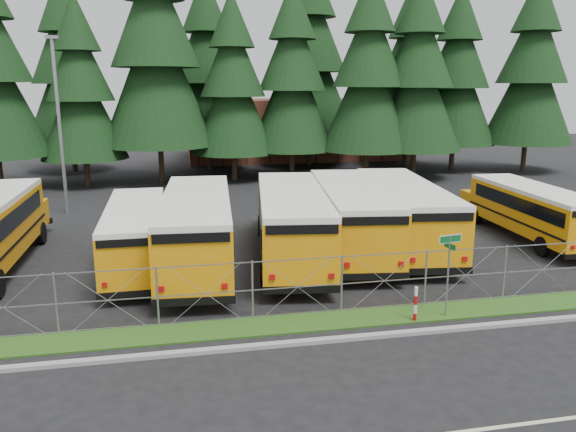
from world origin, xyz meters
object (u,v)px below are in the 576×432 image
(striped_bollard, at_px, (415,305))
(light_standard, at_px, (59,120))
(bus_2, at_px, (137,236))
(street_sign, at_px, (449,258))
(bus_5, at_px, (349,218))
(bus_east, at_px, (529,212))
(bus_4, at_px, (291,224))
(bus_3, at_px, (197,230))
(bus_6, at_px, (402,215))

(striped_bollard, relative_size, light_standard, 0.12)
(striped_bollard, bearing_deg, bus_2, 139.92)
(street_sign, bearing_deg, striped_bollard, -171.63)
(bus_5, height_order, bus_east, bus_5)
(bus_2, bearing_deg, bus_4, -2.53)
(bus_2, height_order, bus_east, bus_2)
(light_standard, bearing_deg, bus_2, -66.84)
(bus_3, relative_size, bus_east, 1.18)
(bus_2, distance_m, bus_east, 18.79)
(striped_bollard, bearing_deg, bus_3, 132.68)
(striped_bollard, bearing_deg, bus_6, 70.57)
(bus_4, bearing_deg, bus_2, -173.92)
(bus_2, height_order, street_sign, street_sign)
(bus_5, distance_m, bus_east, 9.34)
(bus_3, bearing_deg, bus_4, 8.48)
(bus_east, distance_m, striped_bollard, 12.86)
(bus_3, xyz_separation_m, street_sign, (7.75, -6.99, 0.47))
(bus_2, relative_size, bus_6, 0.86)
(street_sign, relative_size, striped_bollard, 2.34)
(bus_2, distance_m, light_standard, 12.70)
(bus_3, bearing_deg, light_standard, 126.01)
(bus_3, bearing_deg, bus_east, 8.50)
(bus_2, distance_m, bus_4, 6.56)
(bus_6, relative_size, striped_bollard, 9.74)
(bus_3, xyz_separation_m, light_standard, (-7.22, 11.53, 3.94))
(bus_3, bearing_deg, bus_5, 12.82)
(bus_5, xyz_separation_m, bus_east, (9.33, 0.21, -0.22))
(bus_4, bearing_deg, bus_5, 22.46)
(bus_6, xyz_separation_m, street_sign, (-1.78, -8.15, 0.50))
(bus_east, bearing_deg, street_sign, -133.69)
(bus_3, distance_m, bus_east, 16.32)
(bus_2, xyz_separation_m, bus_3, (2.50, -0.50, 0.24))
(bus_5, height_order, street_sign, bus_5)
(striped_bollard, height_order, light_standard, light_standard)
(bus_5, bearing_deg, bus_east, 8.84)
(bus_2, xyz_separation_m, light_standard, (-4.72, 11.02, 4.18))
(bus_3, distance_m, street_sign, 10.45)
(bus_5, bearing_deg, light_standard, 151.12)
(street_sign, distance_m, light_standard, 24.06)
(light_standard, bearing_deg, bus_4, -44.84)
(bus_2, relative_size, bus_east, 1.00)
(bus_east, bearing_deg, bus_3, -173.35)
(bus_5, xyz_separation_m, striped_bollard, (-0.34, -8.24, -0.94))
(bus_5, relative_size, light_standard, 1.16)
(bus_3, bearing_deg, street_sign, -38.07)
(bus_3, height_order, bus_east, bus_3)
(bus_2, height_order, bus_6, bus_6)
(bus_3, xyz_separation_m, striped_bollard, (6.60, -7.16, -0.96))
(bus_east, relative_size, light_standard, 0.99)
(bus_2, distance_m, bus_6, 12.06)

